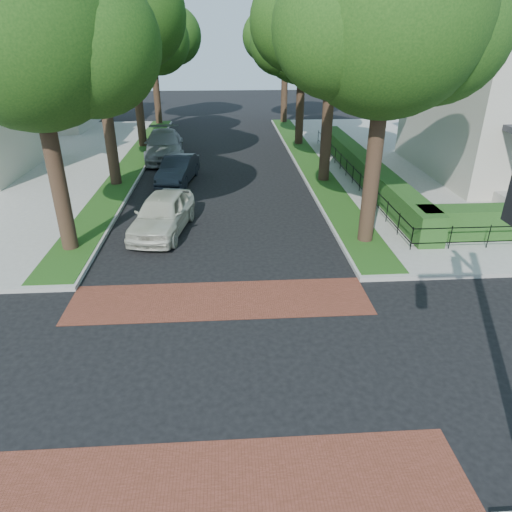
% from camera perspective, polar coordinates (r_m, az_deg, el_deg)
% --- Properties ---
extents(ground, '(120.00, 120.00, 0.00)m').
position_cam_1_polar(ground, '(11.26, -4.59, -14.05)').
color(ground, black).
rests_on(ground, ground).
extents(crosswalk_far, '(9.00, 2.20, 0.01)m').
position_cam_1_polar(crosswalk_far, '(13.86, -4.50, -5.49)').
color(crosswalk_far, brown).
rests_on(crosswalk_far, ground).
extents(crosswalk_near, '(9.00, 2.20, 0.01)m').
position_cam_1_polar(crosswalk_near, '(9.04, -4.75, -27.18)').
color(crosswalk_near, brown).
rests_on(crosswalk_near, ground).
extents(grass_strip_ne, '(1.60, 29.80, 0.02)m').
position_cam_1_polar(grass_strip_ne, '(29.06, 6.60, 11.78)').
color(grass_strip_ne, '#134012').
rests_on(grass_strip_ne, sidewalk_ne).
extents(grass_strip_nw, '(1.60, 29.80, 0.02)m').
position_cam_1_polar(grass_strip_nw, '(29.17, -15.20, 11.11)').
color(grass_strip_nw, '#134012').
rests_on(grass_strip_nw, sidewalk_nw).
extents(tree_right_near, '(7.75, 6.67, 10.66)m').
position_cam_1_polar(tree_right_near, '(16.72, 16.48, 26.46)').
color(tree_right_near, black).
rests_on(tree_right_near, sidewalk_ne).
extents(tree_right_mid, '(8.25, 7.09, 11.22)m').
position_cam_1_polar(tree_right_mid, '(24.46, 9.90, 27.47)').
color(tree_right_mid, black).
rests_on(tree_right_mid, sidewalk_ne).
extents(tree_right_far, '(7.25, 6.23, 9.74)m').
position_cam_1_polar(tree_right_far, '(33.27, 5.99, 25.35)').
color(tree_right_far, black).
rests_on(tree_right_far, sidewalk_ne).
extents(tree_right_back, '(7.50, 6.45, 10.20)m').
position_cam_1_polar(tree_right_back, '(42.18, 3.86, 26.03)').
color(tree_right_back, black).
rests_on(tree_right_back, sidewalk_ne).
extents(tree_left_near, '(7.50, 6.45, 10.20)m').
position_cam_1_polar(tree_left_near, '(16.85, -25.90, 23.83)').
color(tree_left_near, black).
rests_on(tree_left_near, sidewalk_nw).
extents(tree_left_mid, '(8.00, 6.88, 11.48)m').
position_cam_1_polar(tree_left_mid, '(24.56, -19.41, 27.36)').
color(tree_left_mid, black).
rests_on(tree_left_mid, sidewalk_nw).
extents(tree_left_far, '(7.00, 6.02, 9.86)m').
position_cam_1_polar(tree_left_far, '(33.33, -15.06, 25.06)').
color(tree_left_far, black).
rests_on(tree_left_far, sidewalk_nw).
extents(tree_left_back, '(7.75, 6.66, 10.44)m').
position_cam_1_polar(tree_left_back, '(42.24, -12.79, 25.72)').
color(tree_left_back, black).
rests_on(tree_left_back, sidewalk_nw).
extents(hedge_main_road, '(1.00, 18.00, 1.20)m').
position_cam_1_polar(hedge_main_road, '(25.58, 13.41, 10.66)').
color(hedge_main_road, '#1F4116').
rests_on(hedge_main_road, sidewalk_ne).
extents(fence_main_road, '(0.06, 18.00, 0.90)m').
position_cam_1_polar(fence_main_road, '(25.40, 11.62, 10.37)').
color(fence_main_road, black).
rests_on(fence_main_road, sidewalk_ne).
extents(house_left_far, '(10.00, 9.00, 10.14)m').
position_cam_1_polar(house_left_far, '(43.64, -26.80, 20.62)').
color(house_left_far, '#BAB7A7').
rests_on(house_left_far, sidewalk_nw).
extents(parked_car_front, '(2.61, 4.85, 1.57)m').
position_cam_1_polar(parked_car_front, '(18.62, -11.61, 5.23)').
color(parked_car_front, beige).
rests_on(parked_car_front, ground).
extents(parked_car_middle, '(2.15, 4.39, 1.38)m').
position_cam_1_polar(parked_car_middle, '(25.24, -9.72, 10.65)').
color(parked_car_middle, black).
rests_on(parked_car_middle, ground).
extents(parked_car_rear, '(2.99, 6.11, 1.71)m').
position_cam_1_polar(parked_car_rear, '(30.33, -11.38, 13.41)').
color(parked_car_rear, slate).
rests_on(parked_car_rear, ground).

